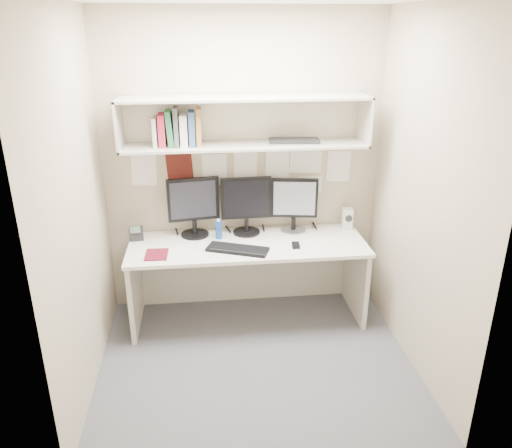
{
  "coord_description": "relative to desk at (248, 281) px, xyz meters",
  "views": [
    {
      "loc": [
        -0.36,
        -3.2,
        2.44
      ],
      "look_at": [
        0.04,
        0.35,
        1.02
      ],
      "focal_mm": 35.0,
      "sensor_mm": 36.0,
      "label": 1
    }
  ],
  "objects": [
    {
      "name": "wall_front",
      "position": [
        0.0,
        -1.65,
        0.93
      ],
      "size": [
        2.4,
        0.02,
        2.6
      ],
      "primitive_type": "cube",
      "color": "tan",
      "rests_on": "ground"
    },
    {
      "name": "desk",
      "position": [
        0.0,
        0.0,
        0.0
      ],
      "size": [
        2.0,
        0.7,
        0.73
      ],
      "color": "silver",
      "rests_on": "floor"
    },
    {
      "name": "mouse",
      "position": [
        0.39,
        -0.13,
        0.38
      ],
      "size": [
        0.07,
        0.1,
        0.03
      ],
      "primitive_type": "cube",
      "rotation": [
        0.0,
        0.0,
        -0.09
      ],
      "color": "black",
      "rests_on": "desk"
    },
    {
      "name": "floor",
      "position": [
        0.0,
        -0.65,
        -0.37
      ],
      "size": [
        2.4,
        2.0,
        0.01
      ],
      "primitive_type": "cube",
      "color": "#4A4A50",
      "rests_on": "ground"
    },
    {
      "name": "wall_back",
      "position": [
        0.0,
        0.35,
        0.93
      ],
      "size": [
        2.4,
        0.02,
        2.6
      ],
      "primitive_type": "cube",
      "color": "tan",
      "rests_on": "ground"
    },
    {
      "name": "wall_left",
      "position": [
        -1.2,
        -0.65,
        0.93
      ],
      "size": [
        0.02,
        2.0,
        2.6
      ],
      "primitive_type": "cube",
      "color": "tan",
      "rests_on": "ground"
    },
    {
      "name": "keyboard",
      "position": [
        -0.1,
        -0.15,
        0.38
      ],
      "size": [
        0.53,
        0.35,
        0.02
      ],
      "primitive_type": "cube",
      "rotation": [
        0.0,
        0.0,
        -0.38
      ],
      "color": "black",
      "rests_on": "desk"
    },
    {
      "name": "speaker",
      "position": [
        0.93,
        0.22,
        0.46
      ],
      "size": [
        0.1,
        0.11,
        0.18
      ],
      "rotation": [
        0.0,
        0.0,
        -0.13
      ],
      "color": "silver",
      "rests_on": "desk"
    },
    {
      "name": "book_stack",
      "position": [
        -0.54,
        0.17,
        1.31
      ],
      "size": [
        0.38,
        0.19,
        0.31
      ],
      "color": "beige",
      "rests_on": "overhead_hutch"
    },
    {
      "name": "pinned_papers",
      "position": [
        0.0,
        0.34,
        0.88
      ],
      "size": [
        1.92,
        0.01,
        0.48
      ],
      "primitive_type": null,
      "color": "white",
      "rests_on": "wall_back"
    },
    {
      "name": "monitor_right",
      "position": [
        0.43,
        0.22,
        0.63
      ],
      "size": [
        0.42,
        0.23,
        0.48
      ],
      "rotation": [
        0.0,
        0.0,
        -0.16
      ],
      "color": "#A5A5AA",
      "rests_on": "desk"
    },
    {
      "name": "monitor_center",
      "position": [
        0.01,
        0.22,
        0.64
      ],
      "size": [
        0.44,
        0.24,
        0.51
      ],
      "rotation": [
        0.0,
        0.0,
        0.02
      ],
      "color": "black",
      "rests_on": "desk"
    },
    {
      "name": "wall_right",
      "position": [
        1.2,
        -0.65,
        0.93
      ],
      "size": [
        0.02,
        2.0,
        2.6
      ],
      "primitive_type": "cube",
      "color": "tan",
      "rests_on": "ground"
    },
    {
      "name": "blue_bottle",
      "position": [
        -0.24,
        0.12,
        0.45
      ],
      "size": [
        0.06,
        0.06,
        0.17
      ],
      "color": "#164098",
      "rests_on": "desk"
    },
    {
      "name": "maroon_notebook",
      "position": [
        -0.75,
        -0.17,
        0.37
      ],
      "size": [
        0.18,
        0.22,
        0.01
      ],
      "primitive_type": "cube",
      "rotation": [
        0.0,
        0.0,
        -0.03
      ],
      "color": "#590F1D",
      "rests_on": "desk"
    },
    {
      "name": "hutch_tray",
      "position": [
        0.41,
        0.18,
        1.19
      ],
      "size": [
        0.42,
        0.19,
        0.03
      ],
      "primitive_type": "cube",
      "rotation": [
        0.0,
        0.0,
        -0.09
      ],
      "color": "black",
      "rests_on": "overhead_hutch"
    },
    {
      "name": "monitor_left",
      "position": [
        -0.44,
        0.22,
        0.64
      ],
      "size": [
        0.44,
        0.24,
        0.52
      ],
      "rotation": [
        0.0,
        0.0,
        0.16
      ],
      "color": "black",
      "rests_on": "desk"
    },
    {
      "name": "desk_phone",
      "position": [
        -0.94,
        0.17,
        0.42
      ],
      "size": [
        0.13,
        0.12,
        0.14
      ],
      "rotation": [
        0.0,
        0.0,
        0.11
      ],
      "color": "black",
      "rests_on": "desk"
    },
    {
      "name": "overhead_hutch",
      "position": [
        0.0,
        0.21,
        1.35
      ],
      "size": [
        2.0,
        0.38,
        0.4
      ],
      "color": "beige",
      "rests_on": "wall_back"
    }
  ]
}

